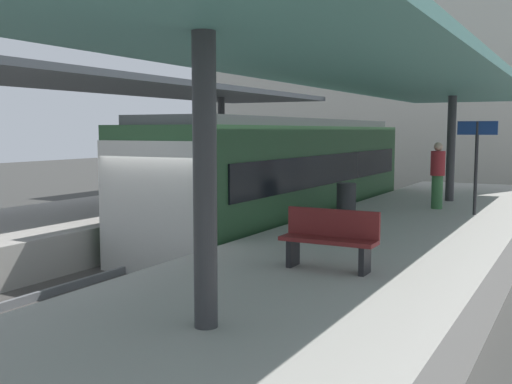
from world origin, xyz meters
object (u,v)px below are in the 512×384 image
litter_bin (346,201)px  passenger_near_bench (438,174)px  platform_sign (477,146)px  commuter_train (286,177)px  platform_bench (330,237)px

litter_bin → passenger_near_bench: 3.08m
platform_sign → passenger_near_bench: 1.45m
commuter_train → platform_bench: commuter_train is taller
platform_sign → passenger_near_bench: platform_sign is taller
commuter_train → platform_sign: size_ratio=5.29×
platform_bench → platform_sign: bearing=82.4°
commuter_train → platform_bench: bearing=-59.8°
platform_bench → passenger_near_bench: bearing=90.7°
commuter_train → platform_sign: bearing=1.8°
commuter_train → platform_sign: commuter_train is taller
litter_bin → passenger_near_bench: size_ratio=0.47×
platform_sign → commuter_train: bearing=-178.2°
platform_bench → litter_bin: size_ratio=1.75×
platform_sign → litter_bin: 3.41m
commuter_train → platform_bench: 7.86m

